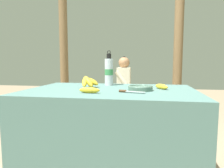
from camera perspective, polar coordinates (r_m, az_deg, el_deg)
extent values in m
cube|color=#4C706B|center=(1.79, -0.31, -13.63)|extent=(1.41, 0.92, 0.76)
sphere|color=#4C381E|center=(1.81, -7.67, 0.90)|extent=(0.06, 0.06, 0.06)
ellipsoid|color=gold|center=(1.76, -7.81, 0.59)|extent=(0.07, 0.15, 0.11)
ellipsoid|color=gold|center=(1.77, -6.74, 0.70)|extent=(0.14, 0.12, 0.12)
ellipsoid|color=gold|center=(1.79, -6.02, 0.72)|extent=(0.15, 0.04, 0.10)
ellipsoid|color=gold|center=(1.82, -6.15, 0.90)|extent=(0.14, 0.12, 0.09)
ellipsoid|color=gold|center=(1.86, -6.83, 0.80)|extent=(0.06, 0.17, 0.10)
cylinder|color=#4C6B5B|center=(1.64, 8.06, -1.30)|extent=(0.20, 0.20, 0.03)
torus|color=#4C6B5B|center=(1.64, 8.07, -0.77)|extent=(0.20, 0.20, 0.02)
cylinder|color=silver|center=(1.99, -0.89, 3.42)|extent=(0.08, 0.08, 0.26)
cylinder|color=#38844C|center=(1.99, -0.89, 3.42)|extent=(0.08, 0.08, 0.06)
cylinder|color=black|center=(1.98, -0.90, 7.94)|extent=(0.05, 0.05, 0.05)
torus|color=black|center=(1.99, -0.90, 9.07)|extent=(0.04, 0.01, 0.04)
ellipsoid|color=gold|center=(1.50, -6.47, -1.76)|extent=(0.16, 0.05, 0.04)
ellipsoid|color=gold|center=(1.76, 13.95, -0.71)|extent=(0.12, 0.15, 0.04)
cube|color=#BCBCC1|center=(1.50, 6.68, -2.21)|extent=(0.15, 0.06, 0.00)
cylinder|color=#472D19|center=(1.53, 3.03, -2.01)|extent=(0.06, 0.03, 0.02)
cube|color=brown|center=(3.27, 1.21, -3.93)|extent=(1.38, 0.32, 0.04)
cube|color=brown|center=(3.34, -9.26, -7.54)|extent=(0.06, 0.06, 0.39)
cube|color=brown|center=(3.17, 11.60, -8.35)|extent=(0.06, 0.06, 0.39)
cube|color=brown|center=(3.56, -8.00, -6.66)|extent=(0.06, 0.06, 0.39)
cube|color=brown|center=(3.40, 11.48, -7.34)|extent=(0.06, 0.06, 0.39)
cylinder|color=#232328|center=(3.20, -1.34, -7.74)|extent=(0.09, 0.09, 0.43)
cylinder|color=#232328|center=(3.14, 0.82, -3.87)|extent=(0.30, 0.10, 0.09)
cylinder|color=#232328|center=(3.38, -0.83, -6.98)|extent=(0.09, 0.09, 0.43)
cylinder|color=#232328|center=(3.32, 1.21, -3.31)|extent=(0.30, 0.10, 0.09)
cube|color=beige|center=(3.19, 3.44, 0.43)|extent=(0.21, 0.35, 0.48)
cylinder|color=beige|center=(3.02, 2.65, 1.56)|extent=(0.20, 0.07, 0.25)
cylinder|color=beige|center=(3.34, 3.14, 2.01)|extent=(0.20, 0.07, 0.25)
sphere|color=#9E704C|center=(3.17, 3.47, 6.13)|extent=(0.17, 0.17, 0.17)
sphere|color=black|center=(3.17, 3.48, 7.31)|extent=(0.07, 0.07, 0.07)
sphere|color=#4C381E|center=(3.34, -5.25, -2.35)|extent=(0.05, 0.05, 0.05)
ellipsoid|color=olive|center=(3.28, -5.34, -2.51)|extent=(0.07, 0.15, 0.12)
ellipsoid|color=olive|center=(3.29, -4.96, -2.60)|extent=(0.11, 0.12, 0.07)
ellipsoid|color=olive|center=(3.30, -4.71, -2.51)|extent=(0.13, 0.10, 0.11)
ellipsoid|color=olive|center=(3.31, -4.44, -2.51)|extent=(0.14, 0.07, 0.11)
ellipsoid|color=olive|center=(3.33, -4.32, -2.39)|extent=(0.15, 0.07, 0.11)
ellipsoid|color=olive|center=(3.35, -4.37, -2.36)|extent=(0.14, 0.11, 0.12)
ellipsoid|color=olive|center=(3.37, -4.72, -2.27)|extent=(0.10, 0.15, 0.09)
ellipsoid|color=olive|center=(3.37, -4.84, -2.34)|extent=(0.08, 0.13, 0.09)
cylinder|color=brown|center=(3.71, -13.58, 8.75)|extent=(0.14, 0.14, 2.32)
cylinder|color=brown|center=(3.44, 18.35, 8.81)|extent=(0.14, 0.14, 2.32)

